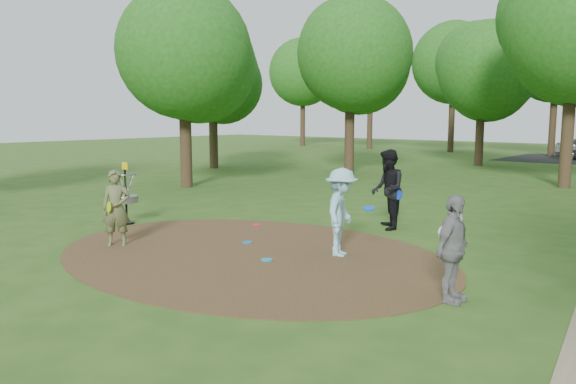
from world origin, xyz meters
The scene contains 10 objects.
ground centered at (0.00, 0.00, 0.00)m, with size 100.00×100.00×0.00m, color #2D5119.
dirt_clearing centered at (0.00, 0.00, 0.01)m, with size 8.40×8.40×0.02m, color #47301C.
player_observer_with_disc centered at (-2.58, -1.23, 0.79)m, with size 0.67×0.68×1.58m.
player_throwing_with_disc centered at (1.45, 1.05, 0.85)m, with size 1.25×1.25×1.70m.
player_walking_with_disc centered at (0.82, 3.89, 0.95)m, with size 1.13×1.17×1.90m.
player_waiting_with_disc centered at (4.22, -0.16, 0.79)m, with size 0.44×0.92×1.57m.
disc_ground_cyan centered at (-0.66, 0.65, 0.03)m, with size 0.22×0.22×0.02m, color #1776BE.
disc_ground_blue centered at (0.63, -0.17, 0.03)m, with size 0.22×0.22×0.02m, color #0D8FDD.
disc_ground_red centered at (-1.80, 2.15, 0.03)m, with size 0.22×0.22×0.02m, color red.
disc_golf_basket centered at (-4.50, 0.30, 0.87)m, with size 0.63×0.63×1.54m.
Camera 1 is at (7.43, -7.70, 2.68)m, focal length 35.00 mm.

